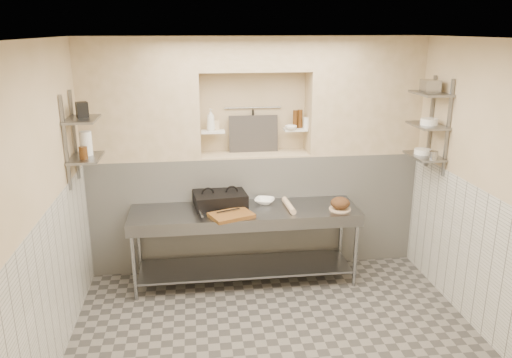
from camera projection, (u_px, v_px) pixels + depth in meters
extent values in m
cube|color=#65605A|center=(277.00, 343.00, 4.84)|extent=(4.00, 3.90, 0.10)
cube|color=silver|center=(282.00, 32.00, 4.00)|extent=(4.00, 3.90, 0.10)
cube|color=beige|center=(38.00, 213.00, 4.17)|extent=(0.10, 3.90, 2.80)
cube|color=beige|center=(495.00, 193.00, 4.67)|extent=(0.10, 3.90, 2.80)
cube|color=beige|center=(252.00, 150.00, 6.31)|extent=(4.00, 0.10, 2.80)
cube|color=beige|center=(347.00, 334.00, 2.52)|extent=(4.00, 0.10, 2.80)
cube|color=silver|center=(255.00, 209.00, 6.28)|extent=(4.00, 0.40, 1.40)
cube|color=beige|center=(255.00, 154.00, 6.07)|extent=(1.30, 0.40, 0.02)
cube|color=beige|center=(140.00, 99.00, 5.71)|extent=(1.35, 0.40, 1.40)
cube|color=beige|center=(363.00, 95.00, 6.04)|extent=(1.35, 0.40, 1.40)
cube|color=beige|center=(254.00, 54.00, 5.73)|extent=(1.30, 0.40, 0.40)
cube|color=silver|center=(55.00, 287.00, 4.38)|extent=(0.02, 3.90, 1.40)
cube|color=silver|center=(479.00, 261.00, 4.86)|extent=(0.02, 3.90, 1.40)
cube|color=white|center=(213.00, 132.00, 5.93)|extent=(0.28, 0.16, 0.02)
cube|color=white|center=(295.00, 130.00, 6.05)|extent=(0.28, 0.16, 0.02)
cylinder|color=gray|center=(253.00, 108.00, 6.08)|extent=(0.70, 0.02, 0.02)
cylinder|color=black|center=(253.00, 122.00, 6.11)|extent=(0.02, 0.02, 0.30)
cube|color=#383330|center=(254.00, 134.00, 6.10)|extent=(0.60, 0.08, 0.45)
cube|color=slate|center=(74.00, 135.00, 5.25)|extent=(0.03, 0.03, 0.95)
cube|color=slate|center=(66.00, 144.00, 4.87)|extent=(0.03, 0.03, 0.95)
cube|color=slate|center=(86.00, 158.00, 5.13)|extent=(0.30, 0.50, 0.02)
cube|color=slate|center=(82.00, 119.00, 5.01)|extent=(0.30, 0.50, 0.03)
cube|color=slate|center=(431.00, 122.00, 5.71)|extent=(0.03, 0.03, 1.05)
cube|color=slate|center=(448.00, 129.00, 5.33)|extent=(0.03, 0.03, 1.05)
cube|color=slate|center=(424.00, 156.00, 5.61)|extent=(0.30, 0.50, 0.02)
cube|color=slate|center=(427.00, 125.00, 5.51)|extent=(0.30, 0.50, 0.02)
cube|color=slate|center=(431.00, 94.00, 5.41)|extent=(0.30, 0.50, 0.03)
cube|color=gray|center=(245.00, 211.00, 5.68)|extent=(2.60, 0.70, 0.04)
cube|color=gray|center=(245.00, 267.00, 5.89)|extent=(2.45, 0.60, 0.03)
cube|color=gray|center=(248.00, 227.00, 5.39)|extent=(2.60, 0.02, 0.12)
cylinder|color=gray|center=(134.00, 265.00, 5.39)|extent=(0.04, 0.04, 0.86)
cylinder|color=gray|center=(139.00, 243.00, 5.94)|extent=(0.04, 0.04, 0.86)
cylinder|color=gray|center=(356.00, 252.00, 5.69)|extent=(0.04, 0.04, 0.86)
cylinder|color=gray|center=(341.00, 232.00, 6.24)|extent=(0.04, 0.04, 0.86)
cube|color=black|center=(220.00, 201.00, 5.78)|extent=(0.63, 0.49, 0.11)
cube|color=black|center=(220.00, 195.00, 5.76)|extent=(0.63, 0.49, 0.05)
cube|color=brown|center=(231.00, 215.00, 5.45)|extent=(0.53, 0.46, 0.04)
cube|color=gray|center=(228.00, 211.00, 5.51)|extent=(0.27, 0.13, 0.01)
cylinder|color=gray|center=(201.00, 213.00, 5.42)|extent=(0.05, 0.25, 0.02)
imported|color=white|center=(265.00, 201.00, 5.87)|extent=(0.30, 0.30, 0.06)
cylinder|color=beige|center=(289.00, 205.00, 5.71)|extent=(0.09, 0.45, 0.07)
cylinder|color=beige|center=(340.00, 209.00, 5.67)|extent=(0.25, 0.25, 0.01)
ellipsoid|color=#4C2D19|center=(340.00, 203.00, 5.65)|extent=(0.22, 0.22, 0.13)
imported|color=white|center=(211.00, 120.00, 5.89)|extent=(0.13, 0.13, 0.26)
cube|color=beige|center=(216.00, 125.00, 5.96)|extent=(0.08, 0.08, 0.12)
imported|color=white|center=(291.00, 128.00, 5.98)|extent=(0.15, 0.15, 0.05)
cylinder|color=#45260D|center=(300.00, 119.00, 6.06)|extent=(0.06, 0.06, 0.22)
cylinder|color=#45260D|center=(295.00, 119.00, 6.04)|extent=(0.06, 0.06, 0.22)
cylinder|color=white|center=(307.00, 123.00, 6.04)|extent=(0.08, 0.08, 0.13)
cylinder|color=white|center=(86.00, 143.00, 5.16)|extent=(0.12, 0.12, 0.25)
cylinder|color=#45260D|center=(83.00, 153.00, 5.02)|extent=(0.08, 0.08, 0.13)
cube|color=black|center=(82.00, 110.00, 5.04)|extent=(0.14, 0.14, 0.16)
cylinder|color=white|center=(423.00, 151.00, 5.65)|extent=(0.19, 0.19, 0.06)
cylinder|color=gray|center=(433.00, 155.00, 5.40)|extent=(0.09, 0.09, 0.09)
cylinder|color=white|center=(429.00, 122.00, 5.46)|extent=(0.19, 0.19, 0.07)
cube|color=gray|center=(430.00, 86.00, 5.41)|extent=(0.19, 0.22, 0.13)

